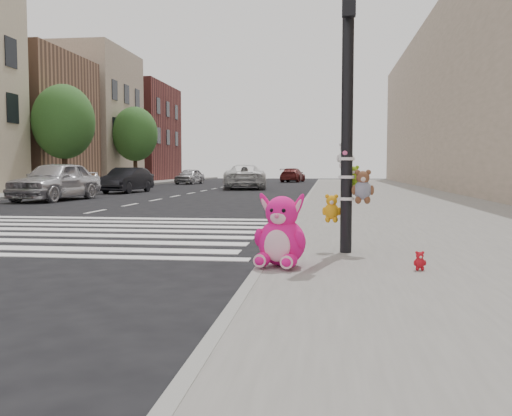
% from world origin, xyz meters
% --- Properties ---
extents(ground, '(120.00, 120.00, 0.00)m').
position_xyz_m(ground, '(0.00, 0.00, 0.00)').
color(ground, black).
rests_on(ground, ground).
extents(sidewalk_near, '(7.00, 80.00, 0.14)m').
position_xyz_m(sidewalk_near, '(5.00, 10.00, 0.07)').
color(sidewalk_near, slate).
rests_on(sidewalk_near, ground).
extents(sidewalk_far, '(6.00, 80.00, 0.14)m').
position_xyz_m(sidewalk_far, '(-13.50, 20.00, 0.07)').
color(sidewalk_far, slate).
rests_on(sidewalk_far, ground).
extents(curb_edge, '(0.12, 80.00, 0.15)m').
position_xyz_m(curb_edge, '(1.55, 10.00, 0.07)').
color(curb_edge, gray).
rests_on(curb_edge, ground).
extents(crosswalk, '(11.00, 6.00, 0.01)m').
position_xyz_m(crosswalk, '(-4.50, 5.20, 0.01)').
color(crosswalk, silver).
rests_on(crosswalk, ground).
extents(bld_far_c, '(6.00, 8.00, 8.00)m').
position_xyz_m(bld_far_c, '(-15.50, 26.00, 4.00)').
color(bld_far_c, '#8C624A').
rests_on(bld_far_c, ground).
extents(bld_far_d, '(6.00, 8.00, 10.00)m').
position_xyz_m(bld_far_d, '(-15.50, 35.00, 5.00)').
color(bld_far_d, '#BBA28F').
rests_on(bld_far_d, ground).
extents(bld_far_e, '(6.00, 10.00, 9.00)m').
position_xyz_m(bld_far_e, '(-15.50, 46.00, 4.50)').
color(bld_far_e, brown).
rests_on(bld_far_e, ground).
extents(signal_pole, '(0.71, 0.48, 4.00)m').
position_xyz_m(signal_pole, '(2.62, 1.81, 1.75)').
color(signal_pole, black).
rests_on(signal_pole, sidewalk_near).
extents(tree_far_b, '(3.20, 3.20, 5.44)m').
position_xyz_m(tree_far_b, '(-11.20, 22.00, 3.65)').
color(tree_far_b, '#382619').
rests_on(tree_far_b, sidewalk_far).
extents(tree_far_c, '(3.20, 3.20, 5.44)m').
position_xyz_m(tree_far_c, '(-11.20, 33.00, 3.65)').
color(tree_far_c, '#382619').
rests_on(tree_far_c, sidewalk_far).
extents(pink_bunny, '(0.66, 0.74, 0.90)m').
position_xyz_m(pink_bunny, '(1.79, 0.57, 0.51)').
color(pink_bunny, '#FB1589').
rests_on(pink_bunny, sidewalk_near).
extents(red_teddy, '(0.17, 0.13, 0.22)m').
position_xyz_m(red_teddy, '(3.40, 0.50, 0.25)').
color(red_teddy, red).
rests_on(red_teddy, sidewalk_near).
extents(car_silver_far, '(2.31, 4.75, 1.56)m').
position_xyz_m(car_silver_far, '(-8.35, 15.25, 0.78)').
color(car_silver_far, silver).
rests_on(car_silver_far, ground).
extents(car_dark_far, '(1.74, 4.06, 1.30)m').
position_xyz_m(car_dark_far, '(-7.95, 22.21, 0.65)').
color(car_dark_far, black).
rests_on(car_dark_far, ground).
extents(car_white_near, '(3.17, 5.55, 1.46)m').
position_xyz_m(car_white_near, '(-2.64, 27.98, 0.73)').
color(car_white_near, silver).
rests_on(car_white_near, ground).
extents(car_maroon_near, '(2.23, 4.38, 1.22)m').
position_xyz_m(car_maroon_near, '(-0.70, 44.24, 0.61)').
color(car_maroon_near, maroon).
rests_on(car_maroon_near, ground).
extents(car_silver_deep, '(1.88, 3.73, 1.22)m').
position_xyz_m(car_silver_deep, '(-8.29, 37.25, 0.61)').
color(car_silver_deep, '#B4B4B9').
rests_on(car_silver_deep, ground).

